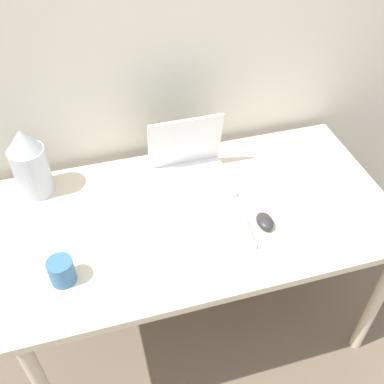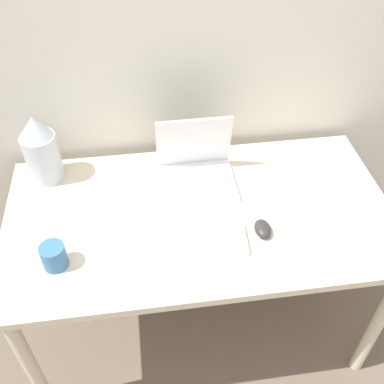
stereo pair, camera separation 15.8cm
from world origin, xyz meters
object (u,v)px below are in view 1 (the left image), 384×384
Objects in this scene: mug at (62,271)px; vase at (29,163)px; laptop at (189,168)px; mouse at (265,221)px; keyboard at (192,242)px.

vase is at bearing 98.42° from mug.
mouse is (0.19, -0.31, -0.04)m from laptop.
mouse is at bearing -58.71° from laptop.
mouse reaches higher than keyboard.
laptop is 0.69× the size of keyboard.
keyboard is at bearing -39.91° from vase.
laptop is 0.59m from vase.
mouse is 0.88m from vase.
vase is at bearing 140.09° from keyboard.
keyboard is 1.49× the size of vase.
keyboard is 0.27m from mouse.
mug is at bearing -81.58° from vase.
laptop is at bearing 76.14° from keyboard.
mouse is 0.98× the size of mug.
mouse is at bearing 3.60° from mug.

